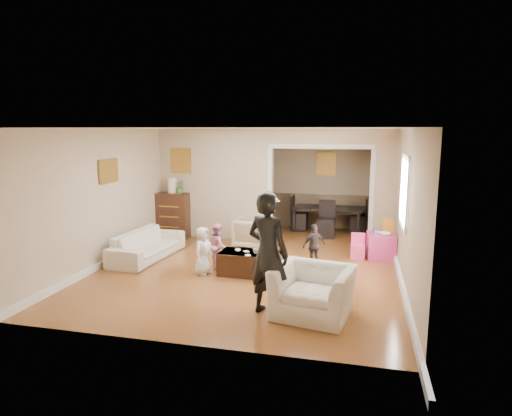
% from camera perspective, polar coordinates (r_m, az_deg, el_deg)
% --- Properties ---
extents(floor, '(7.00, 7.00, 0.00)m').
position_cam_1_polar(floor, '(8.80, -0.31, -6.97)').
color(floor, '#985427').
rests_on(floor, ground).
extents(partition_left, '(2.75, 0.18, 2.60)m').
position_cam_1_polar(partition_left, '(10.61, -5.23, 3.10)').
color(partition_left, tan).
rests_on(partition_left, ground).
extents(partition_right, '(0.55, 0.18, 2.60)m').
position_cam_1_polar(partition_right, '(10.07, 16.04, 2.38)').
color(partition_right, tan).
rests_on(partition_right, ground).
extents(partition_header, '(2.22, 0.18, 0.35)m').
position_cam_1_polar(partition_header, '(10.01, 8.38, 9.08)').
color(partition_header, tan).
rests_on(partition_header, partition_right).
extents(window_pane, '(0.03, 0.95, 1.10)m').
position_cam_1_polar(window_pane, '(7.87, 18.64, 2.03)').
color(window_pane, white).
rests_on(window_pane, ground).
extents(framed_art_partition, '(0.45, 0.03, 0.55)m').
position_cam_1_polar(framed_art_partition, '(10.75, -9.64, 6.04)').
color(framed_art_partition, brown).
rests_on(framed_art_partition, partition_left).
extents(framed_art_sofa_wall, '(0.03, 0.55, 0.40)m').
position_cam_1_polar(framed_art_sofa_wall, '(8.95, -18.43, 4.57)').
color(framed_art_sofa_wall, brown).
extents(framed_art_alcove, '(0.45, 0.03, 0.55)m').
position_cam_1_polar(framed_art_alcove, '(11.68, 9.02, 5.63)').
color(framed_art_alcove, brown).
extents(sofa, '(0.87, 1.95, 0.56)m').
position_cam_1_polar(sofa, '(9.26, -13.81, -4.61)').
color(sofa, silver).
rests_on(sofa, ground).
extents(armchair_back, '(0.73, 0.74, 0.64)m').
position_cam_1_polar(armchair_back, '(9.83, -0.63, -3.22)').
color(armchair_back, tan).
rests_on(armchair_back, ground).
extents(armchair_front, '(1.22, 1.11, 0.69)m').
position_cam_1_polar(armchair_front, '(6.35, 7.33, -10.61)').
color(armchair_front, silver).
rests_on(armchair_front, ground).
extents(dresser, '(0.79, 0.44, 1.08)m').
position_cam_1_polar(dresser, '(10.88, -10.61, -0.89)').
color(dresser, '#371C10').
rests_on(dresser, ground).
extents(table_lamp, '(0.22, 0.22, 0.36)m').
position_cam_1_polar(table_lamp, '(10.77, -10.74, 2.88)').
color(table_lamp, beige).
rests_on(table_lamp, dresser).
extents(potted_plant, '(0.29, 0.25, 0.32)m').
position_cam_1_polar(potted_plant, '(10.69, -9.75, 2.75)').
color(potted_plant, '#467A36').
rests_on(potted_plant, dresser).
extents(coffee_table, '(1.14, 0.61, 0.42)m').
position_cam_1_polar(coffee_table, '(8.00, -0.68, -7.16)').
color(coffee_table, '#331F10').
rests_on(coffee_table, ground).
extents(coffee_cup, '(0.10, 0.10, 0.09)m').
position_cam_1_polar(coffee_cup, '(7.86, -0.06, -5.55)').
color(coffee_cup, beige).
rests_on(coffee_cup, coffee_table).
extents(play_table, '(0.58, 0.58, 0.51)m').
position_cam_1_polar(play_table, '(9.34, 15.75, -4.73)').
color(play_table, '#D53889').
rests_on(play_table, ground).
extents(cereal_box, '(0.21, 0.09, 0.30)m').
position_cam_1_polar(cereal_box, '(9.35, 16.58, -2.21)').
color(cereal_box, yellow).
rests_on(cereal_box, play_table).
extents(cyan_cup, '(0.08, 0.08, 0.08)m').
position_cam_1_polar(cyan_cup, '(9.22, 15.23, -3.02)').
color(cyan_cup, '#259ABD').
rests_on(cyan_cup, play_table).
extents(toy_block, '(0.10, 0.09, 0.05)m').
position_cam_1_polar(toy_block, '(9.39, 15.07, -2.87)').
color(toy_block, red).
rests_on(toy_block, play_table).
extents(play_bowl, '(0.25, 0.25, 0.06)m').
position_cam_1_polar(play_bowl, '(9.16, 16.17, -3.22)').
color(play_bowl, white).
rests_on(play_bowl, play_table).
extents(dining_table, '(1.90, 1.22, 0.63)m').
position_cam_1_polar(dining_table, '(11.47, 9.30, -1.45)').
color(dining_table, black).
rests_on(dining_table, ground).
extents(adult_person, '(0.75, 0.63, 1.76)m').
position_cam_1_polar(adult_person, '(6.18, 1.54, -5.89)').
color(adult_person, black).
rests_on(adult_person, ground).
extents(child_kneel_a, '(0.36, 0.47, 0.87)m').
position_cam_1_polar(child_kneel_a, '(8.05, -6.85, -5.47)').
color(child_kneel_a, white).
rests_on(child_kneel_a, ground).
extents(child_kneel_b, '(0.43, 0.49, 0.84)m').
position_cam_1_polar(child_kneel_b, '(8.41, -4.83, -4.83)').
color(child_kneel_b, pink).
rests_on(child_kneel_b, ground).
extents(child_toddler, '(0.51, 0.45, 0.82)m').
position_cam_1_polar(child_toddler, '(8.48, 7.49, -4.82)').
color(child_toddler, black).
rests_on(child_toddler, ground).
extents(craft_papers, '(0.79, 0.52, 0.00)m').
position_cam_1_polar(craft_papers, '(7.96, -0.35, -5.67)').
color(craft_papers, white).
rests_on(craft_papers, coffee_table).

